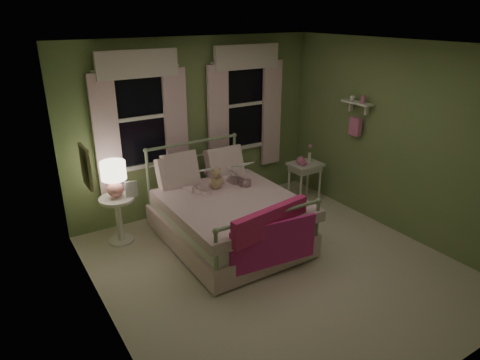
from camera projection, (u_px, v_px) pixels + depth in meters
room_shell at (280, 167)px, 4.77m from camera, size 4.20×4.20×4.20m
bed at (226, 215)px, 5.72m from camera, size 1.58×2.04×1.18m
pink_throw at (272, 231)px, 4.84m from camera, size 1.10×0.28×0.71m
child_left at (192, 172)px, 5.72m from camera, size 0.29×0.23×0.70m
child_right at (228, 162)px, 5.98m from camera, size 0.44×0.39×0.77m
book_left at (200, 174)px, 5.51m from camera, size 0.20×0.12×0.26m
book_right at (237, 169)px, 5.80m from camera, size 0.21×0.13×0.26m
teddy_bear at (216, 180)px, 5.78m from camera, size 0.23×0.19×0.31m
nightstand_left at (118, 213)px, 5.68m from camera, size 0.46×0.46×0.65m
table_lamp at (114, 176)px, 5.48m from camera, size 0.32×0.32×0.49m
book_nightstand at (126, 197)px, 5.57m from camera, size 0.21×0.25×0.02m
nightstand_right at (305, 169)px, 6.88m from camera, size 0.50×0.40×0.64m
pink_toy at (301, 161)px, 6.77m from camera, size 0.14×0.19×0.14m
bud_vase at (310, 153)px, 6.89m from camera, size 0.06×0.06×0.28m
window_left at (141, 113)px, 5.82m from camera, size 1.34×0.13×1.96m
window_right at (246, 100)px, 6.66m from camera, size 1.34×0.13×1.96m
wall_shelf at (356, 115)px, 6.17m from camera, size 0.15×0.50×0.60m
framed_picture at (86, 167)px, 4.20m from camera, size 0.03×0.32×0.42m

